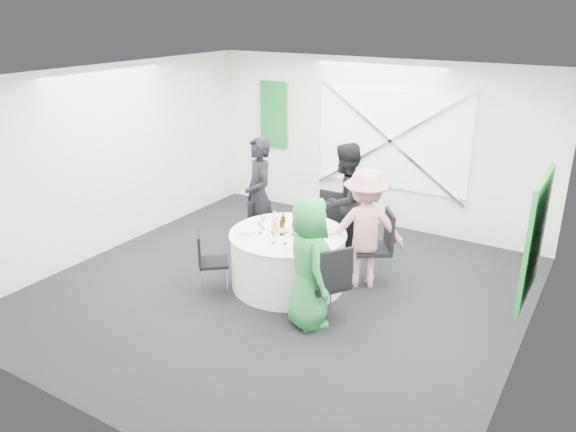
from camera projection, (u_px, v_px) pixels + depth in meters
The scene contains 47 objects.
floor at pixel (280, 290), 7.53m from camera, with size 6.00×6.00×0.00m, color black.
ceiling at pixel (279, 77), 6.54m from camera, with size 6.00×6.00×0.00m, color white.
wall_back at pixel (375, 144), 9.42m from camera, with size 6.00×6.00×0.00m, color white.
wall_front at pixel (86, 287), 4.64m from camera, with size 6.00×6.00×0.00m, color white.
wall_left at pixel (113, 159), 8.50m from camera, with size 6.00×6.00×0.00m, color white.
wall_right at pixel (535, 240), 5.56m from camera, with size 6.00×6.00×0.00m, color white.
window_panel at pixel (391, 140), 9.21m from camera, with size 2.60×0.03×1.60m, color silver.
window_brace_a at pixel (390, 141), 9.18m from camera, with size 0.05×0.05×3.16m, color silver.
window_brace_b at pixel (390, 141), 9.18m from camera, with size 0.05×0.05×3.16m, color silver.
green_banner at pixel (273, 115), 10.26m from camera, with size 0.55×0.04×1.20m, color #136128.
green_sign at pixel (535, 238), 6.14m from camera, with size 0.05×1.20×1.40m, color #167E28.
banquet_table at pixel (288, 259), 7.55m from camera, with size 1.56×1.56×0.76m.
chair_back at pixel (328, 218), 8.46m from camera, with size 0.45×0.46×0.96m.
chair_back_left at pixel (261, 225), 8.44m from camera, with size 0.53×0.52×0.82m.
chair_back_right at pixel (379, 242), 7.53m from camera, with size 0.65×0.65×1.03m.
chair_front_right at pixel (330, 279), 6.54m from camera, with size 0.63×0.63×1.01m.
chair_front_left at pixel (208, 257), 7.36m from camera, with size 0.53×0.53×0.83m.
person_man_back_left at pixel (259, 196), 8.44m from camera, with size 0.65×0.43×1.79m, color black.
person_man_back at pixel (345, 201), 8.26m from camera, with size 0.85×0.47×1.75m, color black.
person_woman_pink at pixel (365, 229), 7.39m from camera, with size 1.06×0.49×1.64m, color #D1878A.
person_woman_green at pixel (309, 263), 6.48m from camera, with size 0.78×0.51×1.59m, color #268E41.
plate_back at pixel (307, 218), 7.91m from camera, with size 0.29×0.29×0.01m.
plate_back_left at pixel (274, 218), 7.92m from camera, with size 0.28×0.28×0.01m.
plate_back_right at pixel (329, 234), 7.36m from camera, with size 0.27×0.27×0.04m.
plate_front_right at pixel (301, 248), 6.94m from camera, with size 0.25×0.25×0.04m.
plate_front_left at pixel (249, 236), 7.29m from camera, with size 0.24×0.24×0.01m.
napkin at pixel (246, 233), 7.33m from camera, with size 0.18×0.12×0.05m, color white.
beer_bottle_a at pixel (283, 224), 7.47m from camera, with size 0.06×0.06×0.25m.
beer_bottle_b at pixel (297, 222), 7.51m from camera, with size 0.06×0.06×0.26m.
beer_bottle_c at pixel (294, 228), 7.30m from camera, with size 0.06×0.06×0.26m.
beer_bottle_d at pixel (282, 228), 7.31m from camera, with size 0.06×0.06×0.26m.
green_water_bottle at pixel (299, 225), 7.32m from camera, with size 0.08×0.08×0.33m.
clear_water_bottle at pixel (275, 224), 7.41m from camera, with size 0.08×0.08×0.29m.
wine_glass_a at pixel (285, 234), 7.05m from camera, with size 0.07×0.07×0.17m.
wine_glass_b at pixel (273, 234), 7.06m from camera, with size 0.07×0.07×0.17m.
wine_glass_c at pixel (263, 220), 7.52m from camera, with size 0.07×0.07×0.17m.
wine_glass_d at pixel (260, 225), 7.36m from camera, with size 0.07×0.07×0.17m.
wine_glass_e at pixel (295, 234), 7.07m from camera, with size 0.07×0.07×0.17m.
wine_glass_f at pixel (313, 221), 7.47m from camera, with size 0.07×0.07×0.17m.
fork_a at pixel (331, 237), 7.28m from camera, with size 0.01×0.15×0.01m, color silver.
knife_a at pixel (330, 230), 7.51m from camera, with size 0.01×0.15×0.01m, color silver.
fork_b at pixel (320, 222), 7.77m from camera, with size 0.01×0.15×0.01m, color silver.
knife_b at pixel (294, 217), 7.95m from camera, with size 0.01×0.15×0.01m, color silver.
fork_c at pixel (287, 251), 6.88m from camera, with size 0.01×0.15×0.01m, color silver.
knife_c at pixel (313, 248), 6.96m from camera, with size 0.01×0.15×0.01m, color silver.
fork_d at pixel (279, 218), 7.94m from camera, with size 0.01×0.15×0.01m, color silver.
knife_d at pixel (257, 222), 7.78m from camera, with size 0.01×0.15×0.01m, color silver.
Camera 1 is at (3.59, -5.65, 3.59)m, focal length 35.00 mm.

